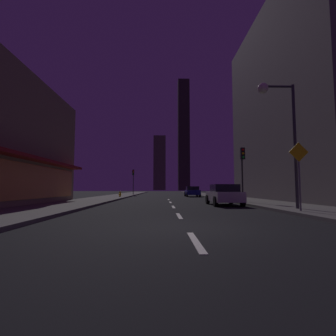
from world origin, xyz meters
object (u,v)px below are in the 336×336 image
at_px(car_parked_near, 224,195).
at_px(traffic_light_near_right, 243,162).
at_px(car_parked_far, 192,191).
at_px(pedestrian_crossing_sign, 299,170).
at_px(street_lamp_right, 278,114).
at_px(fire_hydrant_far_left, 120,194).
at_px(traffic_light_far_left, 133,176).

height_order(car_parked_near, traffic_light_near_right, traffic_light_near_right).
relative_size(car_parked_near, car_parked_far, 1.00).
relative_size(car_parked_far, pedestrian_crossing_sign, 1.34).
bearing_deg(car_parked_near, street_lamp_right, -69.50).
bearing_deg(street_lamp_right, car_parked_far, 94.44).
relative_size(fire_hydrant_far_left, traffic_light_far_left, 0.16).
bearing_deg(pedestrian_crossing_sign, street_lamp_right, 99.07).
height_order(street_lamp_right, pedestrian_crossing_sign, street_lamp_right).
distance_m(car_parked_far, traffic_light_near_right, 16.78).
relative_size(car_parked_near, traffic_light_far_left, 1.01).
bearing_deg(fire_hydrant_far_left, pedestrian_crossing_sign, -60.46).
bearing_deg(fire_hydrant_far_left, traffic_light_near_right, -47.65).
xyz_separation_m(fire_hydrant_far_left, traffic_light_far_left, (0.40, 10.90, 2.74)).
distance_m(car_parked_near, fire_hydrant_far_left, 17.04).
relative_size(car_parked_near, street_lamp_right, 0.64).
relative_size(traffic_light_far_left, street_lamp_right, 0.64).
xyz_separation_m(fire_hydrant_far_left, street_lamp_right, (11.28, -18.91, 4.61)).
height_order(fire_hydrant_far_left, pedestrian_crossing_sign, pedestrian_crossing_sign).
xyz_separation_m(traffic_light_near_right, street_lamp_right, (-0.12, -6.40, 1.87)).
bearing_deg(traffic_light_far_left, traffic_light_near_right, -64.83).
bearing_deg(traffic_light_far_left, car_parked_far, -37.22).
xyz_separation_m(car_parked_far, street_lamp_right, (1.78, -22.90, 4.33)).
relative_size(car_parked_near, traffic_light_near_right, 1.01).
distance_m(car_parked_far, street_lamp_right, 23.37).
bearing_deg(traffic_light_far_left, fire_hydrant_far_left, -92.10).
bearing_deg(car_parked_far, street_lamp_right, -85.56).
distance_m(car_parked_near, street_lamp_right, 6.67).
xyz_separation_m(car_parked_near, traffic_light_far_left, (-9.10, 25.05, 2.45)).
xyz_separation_m(car_parked_far, fire_hydrant_far_left, (-9.50, -3.99, -0.29)).
relative_size(traffic_light_far_left, pedestrian_crossing_sign, 1.33).
height_order(car_parked_near, traffic_light_far_left, traffic_light_far_left).
distance_m(car_parked_near, traffic_light_near_right, 3.51).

